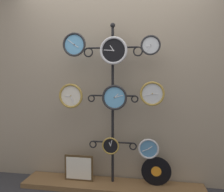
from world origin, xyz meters
The scene contains 13 objects.
shop_wall centered at (0.00, 0.57, 1.40)m, with size 4.40×0.04×2.80m.
low_shelf centered at (0.00, 0.35, 0.03)m, with size 2.20×0.36×0.06m.
display_stand centered at (0.00, 0.41, 0.66)m, with size 0.71×0.36×1.99m.
clock_top_left centered at (-0.43, 0.29, 1.73)m, with size 0.28×0.04×0.28m.
clock_top_center centered at (0.03, 0.30, 1.65)m, with size 0.32×0.04×0.32m.
clock_top_right centered at (0.44, 0.33, 1.70)m, with size 0.22×0.04×0.22m.
clock_middle_left centered at (-0.49, 0.30, 1.13)m, with size 0.30×0.04×0.30m.
clock_middle_center centered at (0.04, 0.32, 1.11)m, with size 0.30×0.04×0.30m.
clock_middle_right centered at (0.47, 0.31, 1.16)m, with size 0.28×0.04×0.28m.
clock_bottom_center centered at (-0.01, 0.31, 0.54)m, with size 0.21×0.04×0.21m.
clock_bottom_right centered at (0.43, 0.34, 0.52)m, with size 0.24×0.04×0.24m.
vinyl_record centered at (0.53, 0.38, 0.24)m, with size 0.35×0.01×0.35m.
picture_frame centered at (-0.42, 0.36, 0.22)m, with size 0.36×0.02×0.32m.
Camera 1 is at (0.42, -2.17, 1.32)m, focal length 35.00 mm.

